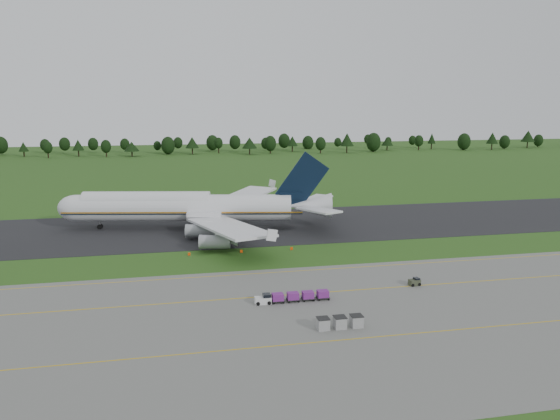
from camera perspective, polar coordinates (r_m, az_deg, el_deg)
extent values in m
plane|color=#264C17|center=(110.15, -0.16, -4.92)|extent=(600.00, 600.00, 0.00)
cube|color=#62625E|center=(78.96, 4.81, -11.64)|extent=(300.00, 52.00, 0.06)
cube|color=black|center=(136.83, -2.47, -1.69)|extent=(300.00, 40.00, 0.08)
cube|color=#C59D0B|center=(89.72, 2.64, -8.72)|extent=(300.00, 0.25, 0.01)
cube|color=#C59D0B|center=(73.71, 6.15, -13.38)|extent=(300.00, 0.20, 0.01)
cube|color=#C59D0B|center=(100.77, 0.97, -6.44)|extent=(120.00, 0.20, 0.01)
cylinder|color=black|center=(341.64, -25.18, 5.31)|extent=(0.70, 0.70, 2.99)
cone|color=black|center=(341.31, -25.24, 6.01)|extent=(5.44, 5.44, 5.32)
cylinder|color=black|center=(328.02, -23.07, 5.35)|extent=(0.70, 0.70, 3.86)
sphere|color=black|center=(327.70, -23.12, 6.04)|extent=(5.13, 5.13, 5.13)
cylinder|color=black|center=(332.22, -20.30, 5.58)|extent=(0.70, 0.70, 3.42)
cone|color=black|center=(331.83, -20.35, 6.39)|extent=(6.46, 6.46, 6.07)
cylinder|color=black|center=(324.07, -17.69, 5.66)|extent=(0.70, 0.70, 3.85)
sphere|color=black|center=(323.75, -17.73, 6.35)|extent=(5.67, 5.67, 5.67)
cylinder|color=black|center=(322.01, -15.20, 5.69)|extent=(0.70, 0.70, 2.99)
cone|color=black|center=(321.66, -15.24, 6.42)|extent=(8.60, 8.60, 5.32)
cylinder|color=black|center=(329.73, -11.60, 6.01)|extent=(0.70, 0.70, 3.44)
sphere|color=black|center=(329.44, -11.63, 6.62)|extent=(7.95, 7.95, 7.95)
cylinder|color=black|center=(328.97, -9.14, 6.10)|extent=(0.70, 0.70, 3.64)
cone|color=black|center=(328.56, -9.17, 6.98)|extent=(8.08, 8.08, 6.48)
cylinder|color=black|center=(333.05, -6.43, 6.27)|extent=(0.70, 0.70, 3.99)
sphere|color=black|center=(332.72, -6.44, 6.97)|extent=(5.13, 5.13, 5.13)
cylinder|color=black|center=(323.68, -3.19, 6.14)|extent=(0.70, 0.70, 3.59)
cone|color=black|center=(323.27, -3.20, 7.02)|extent=(8.93, 8.93, 6.37)
cylinder|color=black|center=(328.87, -1.02, 6.27)|extent=(0.70, 0.70, 3.91)
sphere|color=black|center=(328.54, -1.02, 6.97)|extent=(7.14, 7.14, 7.14)
cylinder|color=black|center=(340.81, 1.30, 6.41)|extent=(0.70, 0.70, 3.48)
cone|color=black|center=(340.44, 1.30, 7.22)|extent=(6.85, 6.85, 6.18)
cylinder|color=black|center=(330.16, 4.25, 6.25)|extent=(0.70, 0.70, 3.83)
sphere|color=black|center=(329.84, 4.26, 6.93)|extent=(6.20, 6.20, 6.20)
cylinder|color=black|center=(335.17, 7.00, 6.31)|extent=(0.70, 0.70, 4.29)
cone|color=black|center=(334.71, 7.02, 7.33)|extent=(8.23, 8.23, 7.63)
cylinder|color=black|center=(345.10, 9.72, 6.34)|extent=(0.70, 0.70, 3.90)
sphere|color=black|center=(344.79, 9.74, 7.01)|extent=(8.87, 8.87, 8.87)
cylinder|color=black|center=(357.49, 11.12, 6.39)|extent=(0.70, 0.70, 3.01)
cone|color=black|center=(357.17, 11.15, 7.06)|extent=(7.67, 7.67, 5.35)
cylinder|color=black|center=(363.07, 14.28, 6.39)|extent=(0.70, 0.70, 3.87)
sphere|color=black|center=(362.78, 14.31, 7.02)|extent=(5.64, 5.64, 5.64)
cylinder|color=black|center=(371.60, 15.53, 6.43)|extent=(0.70, 0.70, 3.74)
cone|color=black|center=(371.23, 15.58, 7.22)|extent=(5.20, 5.20, 6.64)
cylinder|color=black|center=(371.10, 18.64, 6.23)|extent=(0.70, 0.70, 3.59)
sphere|color=black|center=(370.83, 18.68, 6.80)|extent=(8.15, 8.15, 8.15)
cylinder|color=black|center=(379.87, 21.24, 6.19)|extent=(0.70, 0.70, 4.01)
cone|color=black|center=(379.48, 21.30, 7.03)|extent=(7.51, 7.51, 7.13)
cylinder|color=black|center=(389.71, 22.39, 6.15)|extent=(0.70, 0.70, 3.06)
sphere|color=black|center=(389.49, 22.42, 6.61)|extent=(6.70, 6.70, 6.70)
cylinder|color=black|center=(404.23, 24.42, 6.23)|extent=(0.70, 0.70, 4.19)
cone|color=black|center=(403.86, 24.49, 7.05)|extent=(8.95, 8.95, 7.44)
cylinder|color=black|center=(414.81, 25.35, 6.17)|extent=(0.70, 0.70, 3.01)
sphere|color=black|center=(414.60, 25.39, 6.60)|extent=(6.19, 6.19, 6.19)
cylinder|color=silver|center=(135.07, -10.00, 0.23)|extent=(52.51, 16.12, 6.48)
cylinder|color=silver|center=(136.53, -13.76, 0.84)|extent=(31.01, 10.69, 5.06)
sphere|color=silver|center=(141.64, -20.49, 0.19)|extent=(6.48, 6.48, 6.48)
cone|color=silver|center=(133.55, 3.26, 0.45)|extent=(10.88, 7.90, 6.16)
cube|color=orange|center=(132.02, -10.22, -0.28)|extent=(56.61, 10.82, 0.32)
cube|color=silver|center=(117.05, -5.46, -1.76)|extent=(16.73, 31.90, 0.50)
cube|color=silver|center=(150.67, -4.41, 1.19)|extent=(25.53, 29.91, 0.50)
cylinder|color=gray|center=(123.96, -8.34, -2.16)|extent=(6.73, 4.01, 2.88)
cylinder|color=gray|center=(113.90, -6.81, -3.32)|extent=(6.73, 4.01, 2.88)
cylinder|color=gray|center=(145.95, -7.19, -0.09)|extent=(6.73, 4.01, 2.88)
cylinder|color=gray|center=(155.22, -5.19, 0.63)|extent=(6.73, 4.01, 2.88)
cube|color=black|center=(132.40, 2.32, 3.03)|extent=(12.99, 2.94, 14.46)
cube|color=silver|center=(126.99, 4.08, 0.00)|extent=(8.85, 12.70, 0.41)
cube|color=silver|center=(140.22, 3.62, 1.08)|extent=(11.58, 11.95, 0.41)
cylinder|color=slate|center=(140.74, -18.30, -1.49)|extent=(0.32, 0.32, 1.98)
cylinder|color=black|center=(140.82, -18.29, -1.66)|extent=(1.30, 1.01, 1.17)
cylinder|color=slate|center=(131.26, -7.89, -1.92)|extent=(0.32, 0.32, 1.98)
cylinder|color=black|center=(131.35, -7.89, -2.09)|extent=(1.30, 1.01, 1.17)
cylinder|color=slate|center=(139.10, -7.48, -1.16)|extent=(0.32, 0.32, 1.98)
cylinder|color=black|center=(139.19, -7.48, -1.32)|extent=(1.30, 1.01, 1.17)
cube|color=silver|center=(85.31, -1.79, -9.41)|extent=(2.51, 1.35, 1.06)
cylinder|color=black|center=(84.64, -2.30, -9.76)|extent=(0.58, 0.21, 0.58)
cube|color=black|center=(85.77, -0.24, -9.43)|extent=(1.93, 1.45, 0.12)
cube|color=#672072|center=(85.57, -0.24, -9.07)|extent=(1.74, 1.35, 1.06)
cylinder|color=black|center=(85.07, -0.67, -9.73)|extent=(0.33, 0.15, 0.33)
cube|color=black|center=(86.24, 1.35, -9.31)|extent=(1.93, 1.45, 0.12)
cube|color=#672072|center=(86.04, 1.35, -8.95)|extent=(1.74, 1.35, 1.06)
cylinder|color=black|center=(85.53, 0.94, -9.62)|extent=(0.33, 0.15, 0.33)
cube|color=black|center=(86.78, 2.93, -9.19)|extent=(1.93, 1.45, 0.12)
cube|color=#672072|center=(86.58, 2.93, -8.83)|extent=(1.74, 1.35, 1.06)
cylinder|color=black|center=(86.05, 2.54, -9.49)|extent=(0.33, 0.15, 0.33)
cube|color=black|center=(87.39, 4.49, -9.07)|extent=(1.93, 1.45, 0.12)
cube|color=#672072|center=(87.19, 4.49, -8.71)|extent=(1.74, 1.35, 1.06)
cylinder|color=black|center=(86.64, 4.11, -9.37)|extent=(0.33, 0.15, 0.33)
cylinder|color=black|center=(85.39, -1.79, -9.57)|extent=(0.58, 0.21, 0.58)
cube|color=#343A28|center=(96.07, 13.87, -7.36)|extent=(1.99, 1.35, 1.03)
cylinder|color=black|center=(95.40, 13.65, -7.64)|extent=(0.52, 0.19, 0.52)
cylinder|color=black|center=(96.90, 14.07, -7.36)|extent=(0.52, 0.19, 0.52)
cube|color=gray|center=(76.38, 4.52, -11.79)|extent=(1.58, 1.58, 1.58)
cube|color=black|center=(76.06, 4.53, -11.21)|extent=(1.68, 1.68, 0.08)
cube|color=gray|center=(77.04, 6.27, -11.61)|extent=(1.58, 1.58, 1.58)
cube|color=black|center=(76.72, 6.29, -11.04)|extent=(1.68, 1.68, 0.08)
cube|color=gray|center=(77.76, 7.99, -11.43)|extent=(1.58, 1.58, 1.58)
cube|color=black|center=(77.44, 8.01, -10.87)|extent=(1.68, 1.68, 0.08)
cube|color=#FF4408|center=(112.53, -9.47, -4.56)|extent=(0.50, 0.12, 0.60)
cube|color=black|center=(112.61, -9.47, -4.70)|extent=(0.30, 0.30, 0.04)
cube|color=#FF4408|center=(113.34, -4.06, -4.32)|extent=(0.50, 0.12, 0.60)
cube|color=black|center=(113.42, -4.06, -4.46)|extent=(0.30, 0.30, 0.04)
cube|color=#FF4408|center=(115.14, 1.22, -4.04)|extent=(0.50, 0.12, 0.60)
cube|color=black|center=(115.21, 1.22, -4.18)|extent=(0.30, 0.30, 0.04)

